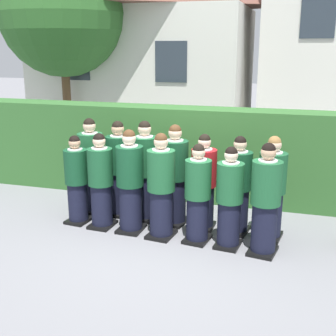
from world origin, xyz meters
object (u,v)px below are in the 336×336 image
Objects in this scene: student_rear_row_0 at (91,168)px; student_rear_row_1 at (119,171)px; student_front_row_0 at (77,182)px; student_front_row_4 at (198,196)px; student_rear_row_5 at (238,187)px; student_front_row_3 at (161,188)px; student_front_row_6 at (265,202)px; student_rear_row_6 at (272,191)px; student_rear_row_3 at (175,177)px; student_rear_row_2 at (145,173)px; student_front_row_1 at (101,183)px; student_front_row_5 at (230,200)px; student_in_red_blazer at (204,184)px; student_front_row_2 at (130,184)px.

student_rear_row_0 is 0.54m from student_rear_row_1.
student_front_row_4 is (2.14, -0.19, 0.02)m from student_front_row_0.
student_rear_row_5 is (2.14, -0.20, -0.05)m from student_rear_row_1.
student_rear_row_1 is at bearing 144.50° from student_front_row_3.
student_front_row_6 reaches higher than student_rear_row_6.
student_rear_row_3 is at bearing 14.87° from student_front_row_0.
student_rear_row_2 is at bearing 174.25° from student_rear_row_6.
student_rear_row_1 reaches higher than student_rear_row_6.
student_front_row_6 is at bearing -5.13° from student_front_row_1.
student_rear_row_3 is at bearing 174.30° from student_rear_row_6.
student_rear_row_2 is (1.06, 0.48, 0.11)m from student_front_row_0.
student_front_row_4 is 0.49m from student_front_row_5.
student_rear_row_0 reaches higher than student_rear_row_6.
student_front_row_6 is at bearing -5.58° from student_front_row_0.
student_rear_row_0 is at bearing 175.58° from student_rear_row_5.
student_front_row_1 reaches higher than student_front_row_0.
student_front_row_6 is at bearing -4.92° from student_front_row_3.
student_in_red_blazer is (-0.03, 0.55, 0.02)m from student_front_row_4.
student_rear_row_6 is (0.05, 0.58, -0.01)m from student_front_row_6.
student_front_row_6 reaches higher than student_in_red_blazer.
student_rear_row_0 reaches higher than student_front_row_2.
student_front_row_0 is at bearing -170.28° from student_in_red_blazer.
student_front_row_3 reaches higher than student_rear_row_6.
student_front_row_2 is at bearing 175.22° from student_front_row_5.
student_rear_row_2 reaches higher than student_rear_row_3.
student_front_row_0 is 2.15m from student_front_row_4.
student_front_row_2 is 0.99× the size of student_rear_row_1.
student_rear_row_1 is 2.67m from student_rear_row_6.
student_front_row_2 is 1.06× the size of student_in_red_blazer.
student_front_row_5 is (0.49, -0.04, -0.00)m from student_front_row_4.
student_rear_row_1 is at bearing 125.65° from student_front_row_2.
student_rear_row_1 reaches higher than student_front_row_0.
student_front_row_1 is at bearing -96.44° from student_rear_row_1.
student_front_row_4 is at bearing -19.08° from student_rear_row_0.
student_front_row_0 is at bearing -155.46° from student_rear_row_2.
student_front_row_2 is 1.02× the size of student_front_row_6.
student_front_row_3 is 1.05× the size of student_in_red_blazer.
student_in_red_blazer is 0.97× the size of student_rear_row_6.
student_front_row_2 reaches higher than student_front_row_0.
student_rear_row_2 is at bearing 126.98° from student_front_row_3.
student_front_row_0 is 2.15m from student_in_red_blazer.
student_rear_row_0 is 1.01× the size of student_rear_row_3.
student_rear_row_1 is at bearing 174.65° from student_rear_row_5.
student_rear_row_1 reaches higher than student_front_row_2.
student_rear_row_3 reaches higher than student_front_row_0.
student_front_row_4 is 0.94× the size of student_front_row_6.
student_front_row_0 is at bearing -165.13° from student_rear_row_3.
student_in_red_blazer is (1.64, 0.43, -0.00)m from student_front_row_1.
student_rear_row_2 is at bearing 43.45° from student_front_row_1.
student_front_row_1 is at bearing -173.00° from student_rear_row_6.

